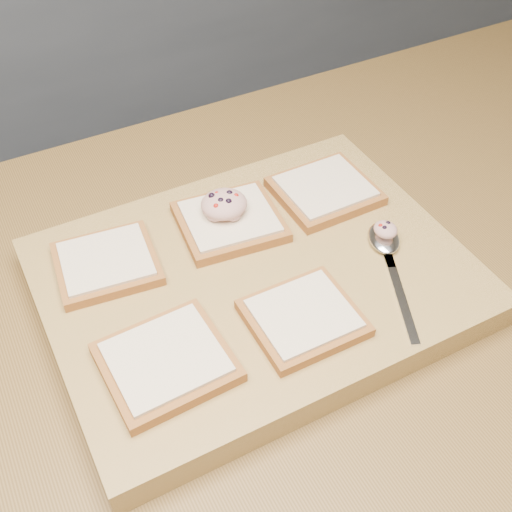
{
  "coord_description": "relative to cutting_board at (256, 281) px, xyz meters",
  "views": [
    {
      "loc": [
        -0.15,
        -0.49,
        1.5
      ],
      "look_at": [
        0.1,
        -0.02,
        0.96
      ],
      "focal_mm": 45.0,
      "sensor_mm": 36.0,
      "label": 1
    }
  ],
  "objects": [
    {
      "name": "spoon",
      "position": [
        0.16,
        -0.04,
        0.03
      ],
      "size": [
        0.1,
        0.19,
        0.01
      ],
      "color": "silver",
      "rests_on": "cutting_board"
    },
    {
      "name": "cutting_board",
      "position": [
        0.0,
        0.0,
        0.0
      ],
      "size": [
        0.5,
        0.38,
        0.04
      ],
      "primitive_type": "cube",
      "color": "tan",
      "rests_on": "island_counter"
    },
    {
      "name": "bread_far_left",
      "position": [
        -0.16,
        0.09,
        0.03
      ],
      "size": [
        0.13,
        0.12,
        0.02
      ],
      "color": "#986027",
      "rests_on": "cutting_board"
    },
    {
      "name": "back_counter",
      "position": [
        -0.1,
        1.45,
        -0.45
      ],
      "size": [
        3.6,
        0.62,
        0.94
      ],
      "color": "slate",
      "rests_on": "ground"
    },
    {
      "name": "bread_near_left",
      "position": [
        -0.15,
        -0.08,
        0.03
      ],
      "size": [
        0.13,
        0.12,
        0.02
      ],
      "color": "#986027",
      "rests_on": "cutting_board"
    },
    {
      "name": "bread_far_center",
      "position": [
        0.01,
        0.09,
        0.03
      ],
      "size": [
        0.14,
        0.13,
        0.02
      ],
      "color": "#986027",
      "rests_on": "cutting_board"
    },
    {
      "name": "spoon_salad",
      "position": [
        0.17,
        -0.03,
        0.04
      ],
      "size": [
        0.03,
        0.03,
        0.02
      ],
      "color": "tan",
      "rests_on": "spoon"
    },
    {
      "name": "bread_far_right",
      "position": [
        0.15,
        0.08,
        0.03
      ],
      "size": [
        0.13,
        0.12,
        0.02
      ],
      "color": "#986027",
      "rests_on": "cutting_board"
    },
    {
      "name": "bread_near_center",
      "position": [
        0.01,
        -0.1,
        0.03
      ],
      "size": [
        0.12,
        0.11,
        0.02
      ],
      "color": "#986027",
      "rests_on": "cutting_board"
    },
    {
      "name": "island_counter",
      "position": [
        -0.1,
        0.02,
        -0.47
      ],
      "size": [
        2.0,
        0.8,
        0.9
      ],
      "color": "slate",
      "rests_on": "ground"
    },
    {
      "name": "tuna_salad_dollop",
      "position": [
        0.0,
        0.09,
        0.05
      ],
      "size": [
        0.06,
        0.06,
        0.03
      ],
      "color": "tan",
      "rests_on": "bread_far_center"
    }
  ]
}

